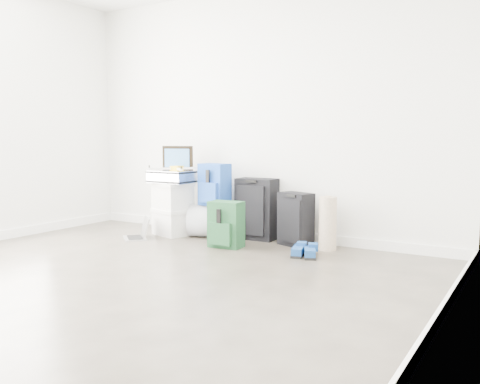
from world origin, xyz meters
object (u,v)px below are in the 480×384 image
Objects in this scene: duffel_bag at (216,221)px; large_suitcase at (256,209)px; briefcase at (172,177)px; laptop at (139,233)px; boxes_stack at (173,209)px; carry_on at (295,219)px.

duffel_bag is 0.88× the size of large_suitcase.
briefcase is 1.18× the size of laptop.
laptop is at bearing -99.00° from boxes_stack.
duffel_bag is at bearing -157.85° from carry_on.
boxes_stack is 0.90× the size of large_suitcase.
duffel_bag is at bearing 32.60° from boxes_stack.
carry_on is (0.94, 0.04, 0.09)m from duffel_bag.
laptop is at bearing -141.67° from carry_on.
laptop is at bearing -151.42° from large_suitcase.
boxes_stack is at bearing 1.49° from briefcase.
laptop is (-0.18, -0.37, -0.24)m from boxes_stack.
boxes_stack reaches higher than laptop.
large_suitcase is 1.31m from laptop.
large_suitcase is at bearing -171.27° from carry_on.
carry_on is at bearing -16.85° from duffel_bag.
laptop is (-1.10, -0.64, -0.27)m from large_suitcase.
boxes_stack reaches higher than duffel_bag.
large_suitcase is (0.93, 0.27, -0.33)m from briefcase.
large_suitcase is (0.93, 0.27, 0.03)m from boxes_stack.
duffel_bag is at bearing 77.96° from laptop.
large_suitcase is at bearing 18.01° from briefcase.
boxes_stack is at bearing 105.04° from laptop.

